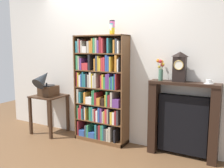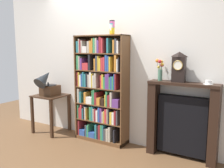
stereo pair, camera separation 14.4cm
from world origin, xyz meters
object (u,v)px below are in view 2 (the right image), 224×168
bookshelf (101,92)px  flower_vase (160,69)px  mantel_clock (179,67)px  teacup_with_saucer (208,82)px  gramophone (47,84)px  cup_stack (112,28)px  fireplace_mantel (182,121)px  side_table_left (51,104)px

bookshelf → flower_vase: (1.01, 0.03, 0.42)m
mantel_clock → teacup_with_saucer: 0.44m
gramophone → flower_vase: 2.09m
cup_stack → fireplace_mantel: (1.12, 0.07, -1.34)m
fireplace_mantel → mantel_clock: 0.78m
gramophone → side_table_left: bearing=90.0°
bookshelf → cup_stack: 1.06m
mantel_clock → teacup_with_saucer: bearing=0.3°
mantel_clock → gramophone: bearing=-174.8°
mantel_clock → flower_vase: size_ratio=1.33×
cup_stack → fireplace_mantel: cup_stack is taller
side_table_left → teacup_with_saucer: size_ratio=5.37×
side_table_left → teacup_with_saucer: 2.78m
cup_stack → mantel_clock: bearing=2.9°
side_table_left → teacup_with_saucer: bearing=3.1°
gramophone → flower_vase: size_ratio=1.63×
mantel_clock → flower_vase: (-0.27, -0.01, -0.04)m
fireplace_mantel → teacup_with_saucer: teacup_with_saucer is taller
bookshelf → gramophone: 1.06m
side_table_left → fireplace_mantel: bearing=4.0°
bookshelf → side_table_left: (-1.05, -0.11, -0.31)m
bookshelf → fireplace_mantel: size_ratio=1.61×
fireplace_mantel → flower_vase: flower_vase is taller
gramophone → mantel_clock: 2.36m
side_table_left → fireplace_mantel: (2.39, 0.17, 0.01)m
cup_stack → mantel_clock: cup_stack is taller
fireplace_mantel → side_table_left: bearing=-176.0°
cup_stack → side_table_left: size_ratio=0.31×
bookshelf → teacup_with_saucer: bearing=1.3°
cup_stack → gramophone: cup_stack is taller
fireplace_mantel → cup_stack: bearing=-176.3°
bookshelf → flower_vase: bearing=1.6°
side_table_left → cup_stack: bearing=4.2°
cup_stack → teacup_with_saucer: cup_stack is taller
fireplace_mantel → mantel_clock: bearing=-164.2°
cup_stack → teacup_with_saucer: (1.44, 0.05, -0.76)m
bookshelf → mantel_clock: size_ratio=4.21×
bookshelf → flower_vase: bookshelf is taller
bookshelf → gramophone: bookshelf is taller
side_table_left → flower_vase: size_ratio=2.23×
side_table_left → gramophone: gramophone is taller
flower_vase → teacup_with_saucer: flower_vase is taller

